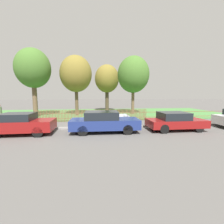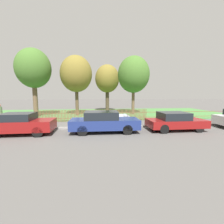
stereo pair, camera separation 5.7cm
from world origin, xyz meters
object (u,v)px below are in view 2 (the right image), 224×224
at_px(pedestrian_near_fence, 0,113).
at_px(tree_behind_motorcycle, 76,74).
at_px(tree_nearest_kerb, 33,69).
at_px(parked_car_black_saloon, 21,124).
at_px(covered_motorcycle, 120,118).
at_px(tree_mid_park, 107,79).
at_px(parked_car_red_compact, 175,121).
at_px(tree_far_left, 134,75).
at_px(parked_car_navy_estate, 104,122).

bearing_deg(pedestrian_near_fence, tree_behind_motorcycle, -115.20).
bearing_deg(pedestrian_near_fence, tree_nearest_kerb, -82.15).
xyz_separation_m(parked_car_black_saloon, covered_motorcycle, (6.75, 2.02, -0.12)).
xyz_separation_m(covered_motorcycle, tree_mid_park, (-0.28, 9.82, 4.10)).
distance_m(parked_car_red_compact, covered_motorcycle, 4.18).
distance_m(covered_motorcycle, pedestrian_near_fence, 9.78).
height_order(tree_far_left, pedestrian_near_fence, tree_far_left).
xyz_separation_m(parked_car_black_saloon, tree_far_left, (9.55, 8.80, 4.27)).
relative_size(covered_motorcycle, tree_behind_motorcycle, 0.28).
distance_m(parked_car_red_compact, tree_behind_motorcycle, 12.30).
height_order(parked_car_black_saloon, pedestrian_near_fence, pedestrian_near_fence).
distance_m(parked_car_black_saloon, tree_far_left, 13.67).
relative_size(tree_behind_motorcycle, tree_mid_park, 1.05).
bearing_deg(tree_nearest_kerb, parked_car_black_saloon, -75.73).
height_order(parked_car_red_compact, tree_far_left, tree_far_left).
height_order(covered_motorcycle, pedestrian_near_fence, pedestrian_near_fence).
xyz_separation_m(parked_car_navy_estate, parked_car_red_compact, (5.09, 0.01, -0.06)).
bearing_deg(covered_motorcycle, tree_far_left, 65.25).
height_order(covered_motorcycle, tree_nearest_kerb, tree_nearest_kerb).
bearing_deg(covered_motorcycle, pedestrian_near_fence, 172.14).
distance_m(tree_behind_motorcycle, pedestrian_near_fence, 8.68).
bearing_deg(tree_nearest_kerb, pedestrian_near_fence, -102.16).
height_order(parked_car_navy_estate, tree_behind_motorcycle, tree_behind_motorcycle).
relative_size(tree_far_left, pedestrian_near_fence, 4.05).
bearing_deg(parked_car_navy_estate, tree_mid_park, 85.35).
height_order(tree_nearest_kerb, tree_far_left, tree_nearest_kerb).
height_order(parked_car_black_saloon, tree_behind_motorcycle, tree_behind_motorcycle).
xyz_separation_m(parked_car_black_saloon, parked_car_red_compact, (10.40, -0.01, -0.05)).
bearing_deg(tree_mid_park, tree_far_left, -44.74).
bearing_deg(parked_car_navy_estate, tree_far_left, 65.27).
bearing_deg(tree_nearest_kerb, parked_car_red_compact, -31.94).
xyz_separation_m(parked_car_red_compact, covered_motorcycle, (-3.65, 2.04, -0.07)).
xyz_separation_m(parked_car_navy_estate, covered_motorcycle, (1.44, 2.05, -0.13)).
relative_size(parked_car_navy_estate, tree_mid_park, 0.68).
bearing_deg(tree_behind_motorcycle, parked_car_navy_estate, -71.86).
relative_size(parked_car_navy_estate, tree_far_left, 0.63).
height_order(parked_car_black_saloon, tree_mid_park, tree_mid_park).
height_order(tree_mid_park, tree_far_left, tree_far_left).
bearing_deg(parked_car_red_compact, parked_car_black_saloon, 179.74).
relative_size(parked_car_navy_estate, tree_behind_motorcycle, 0.65).
xyz_separation_m(parked_car_black_saloon, parked_car_navy_estate, (5.31, -0.02, 0.01)).
relative_size(parked_car_black_saloon, parked_car_red_compact, 0.98).
height_order(parked_car_black_saloon, tree_nearest_kerb, tree_nearest_kerb).
bearing_deg(pedestrian_near_fence, covered_motorcycle, -165.57).
bearing_deg(tree_mid_park, tree_behind_motorcycle, -139.18).
xyz_separation_m(tree_nearest_kerb, tree_behind_motorcycle, (4.49, 0.75, -0.41)).
bearing_deg(parked_car_navy_estate, parked_car_black_saloon, -179.26).
bearing_deg(tree_behind_motorcycle, pedestrian_near_fence, -135.22).
bearing_deg(covered_motorcycle, tree_mid_park, 89.33).
relative_size(parked_car_navy_estate, covered_motorcycle, 2.34).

